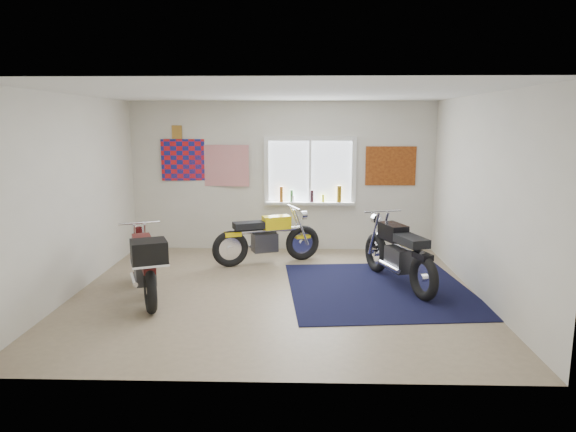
{
  "coord_description": "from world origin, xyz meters",
  "views": [
    {
      "loc": [
        0.36,
        -6.8,
        2.33
      ],
      "look_at": [
        0.16,
        0.4,
        1.01
      ],
      "focal_mm": 32.0,
      "sensor_mm": 36.0,
      "label": 1
    }
  ],
  "objects_px": {
    "yellow_triumph": "(267,239)",
    "maroon_tourer": "(145,264)",
    "black_chrome_bike": "(398,255)",
    "navy_rug": "(379,289)"
  },
  "relations": [
    {
      "from": "black_chrome_bike",
      "to": "maroon_tourer",
      "type": "distance_m",
      "value": 3.53
    },
    {
      "from": "yellow_triumph",
      "to": "maroon_tourer",
      "type": "height_order",
      "value": "maroon_tourer"
    },
    {
      "from": "navy_rug",
      "to": "maroon_tourer",
      "type": "height_order",
      "value": "maroon_tourer"
    },
    {
      "from": "yellow_triumph",
      "to": "maroon_tourer",
      "type": "bearing_deg",
      "value": -149.39
    },
    {
      "from": "black_chrome_bike",
      "to": "maroon_tourer",
      "type": "bearing_deg",
      "value": 83.7
    },
    {
      "from": "navy_rug",
      "to": "black_chrome_bike",
      "type": "height_order",
      "value": "black_chrome_bike"
    },
    {
      "from": "black_chrome_bike",
      "to": "navy_rug",
      "type": "bearing_deg",
      "value": 108.06
    },
    {
      "from": "navy_rug",
      "to": "yellow_triumph",
      "type": "height_order",
      "value": "yellow_triumph"
    },
    {
      "from": "maroon_tourer",
      "to": "black_chrome_bike",
      "type": "bearing_deg",
      "value": -100.02
    },
    {
      "from": "yellow_triumph",
      "to": "black_chrome_bike",
      "type": "relative_size",
      "value": 0.92
    }
  ]
}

